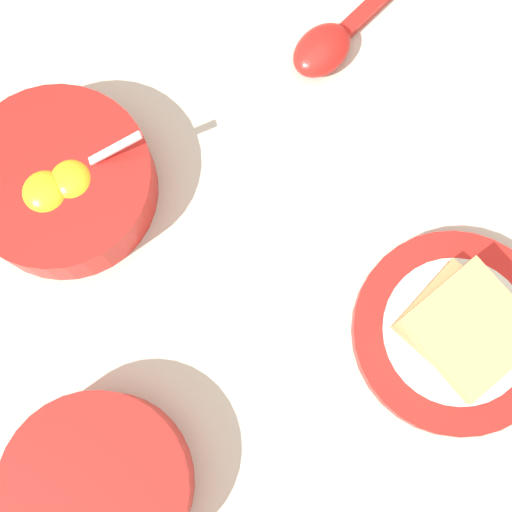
{
  "coord_description": "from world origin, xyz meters",
  "views": [
    {
      "loc": [
        -0.08,
        -0.07,
        0.64
      ],
      "look_at": [
        -0.0,
        0.04,
        0.02
      ],
      "focal_mm": 50.0,
      "sensor_mm": 36.0,
      "label": 1
    }
  ],
  "objects_px": {
    "toast_plate": "(454,332)",
    "soup_spoon": "(331,42)",
    "egg_bowl": "(61,183)",
    "toast_sandwich": "(466,328)",
    "congee_bowl": "(98,486)"
  },
  "relations": [
    {
      "from": "toast_plate",
      "to": "congee_bowl",
      "type": "distance_m",
      "value": 0.33
    },
    {
      "from": "egg_bowl",
      "to": "soup_spoon",
      "type": "relative_size",
      "value": 1.08
    },
    {
      "from": "toast_sandwich",
      "to": "toast_plate",
      "type": "bearing_deg",
      "value": 157.82
    },
    {
      "from": "soup_spoon",
      "to": "congee_bowl",
      "type": "xyz_separation_m",
      "value": [
        -0.39,
        -0.24,
        0.02
      ]
    },
    {
      "from": "soup_spoon",
      "to": "egg_bowl",
      "type": "bearing_deg",
      "value": 178.72
    },
    {
      "from": "soup_spoon",
      "to": "congee_bowl",
      "type": "distance_m",
      "value": 0.46
    },
    {
      "from": "toast_sandwich",
      "to": "congee_bowl",
      "type": "relative_size",
      "value": 0.7
    },
    {
      "from": "toast_sandwich",
      "to": "congee_bowl",
      "type": "xyz_separation_m",
      "value": [
        -0.33,
        0.05,
        -0.01
      ]
    },
    {
      "from": "toast_plate",
      "to": "soup_spoon",
      "type": "distance_m",
      "value": 0.3
    },
    {
      "from": "toast_plate",
      "to": "soup_spoon",
      "type": "relative_size",
      "value": 1.16
    },
    {
      "from": "congee_bowl",
      "to": "soup_spoon",
      "type": "bearing_deg",
      "value": 31.76
    },
    {
      "from": "soup_spoon",
      "to": "congee_bowl",
      "type": "bearing_deg",
      "value": -148.24
    },
    {
      "from": "egg_bowl",
      "to": "toast_plate",
      "type": "bearing_deg",
      "value": -52.54
    },
    {
      "from": "egg_bowl",
      "to": "toast_sandwich",
      "type": "relative_size",
      "value": 1.57
    },
    {
      "from": "congee_bowl",
      "to": "toast_plate",
      "type": "bearing_deg",
      "value": -9.02
    }
  ]
}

